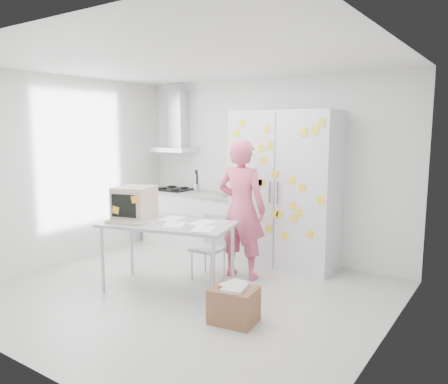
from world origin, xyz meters
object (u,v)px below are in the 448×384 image
Objects in this scene: desk at (146,212)px; chair at (211,243)px; person at (241,209)px; cardboard_box at (234,304)px.

desk is 0.97m from chair.
person is 1.56m from cardboard_box.
chair is (-0.31, -0.25, -0.44)m from person.
person is 2.20× the size of chair.
person is 1.23m from desk.
person is at bearing 36.11° from desk.
chair is 1.40m from cardboard_box.
desk is at bearing -125.31° from chair.
person is 1.07× the size of desk.
cardboard_box is (1.45, -0.26, -0.75)m from desk.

